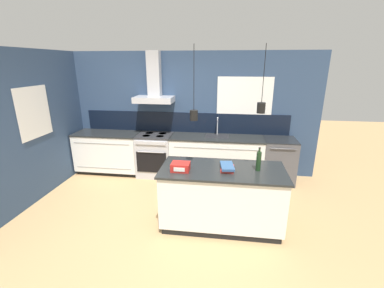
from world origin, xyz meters
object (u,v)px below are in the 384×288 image
(dishwasher, at_px, (278,160))
(bottle_on_island, at_px, (259,161))
(book_stack, at_px, (227,167))
(red_supply_box, at_px, (180,167))
(oven_range, at_px, (155,155))

(dishwasher, distance_m, bottle_on_island, 1.86)
(book_stack, bearing_deg, bottle_on_island, 4.83)
(red_supply_box, bearing_deg, dishwasher, 46.46)
(dishwasher, height_order, bottle_on_island, bottle_on_island)
(dishwasher, relative_size, book_stack, 2.63)
(dishwasher, bearing_deg, oven_range, -179.91)
(dishwasher, xyz_separation_m, book_stack, (-1.05, -1.68, 0.49))
(oven_range, xyz_separation_m, dishwasher, (2.59, 0.00, -0.00))
(book_stack, bearing_deg, red_supply_box, -170.25)
(oven_range, height_order, bottle_on_island, bottle_on_island)
(bottle_on_island, xyz_separation_m, book_stack, (-0.43, -0.04, -0.11))
(dishwasher, bearing_deg, book_stack, -121.96)
(dishwasher, height_order, book_stack, book_stack)
(red_supply_box, bearing_deg, oven_range, 116.26)
(bottle_on_island, distance_m, book_stack, 0.45)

